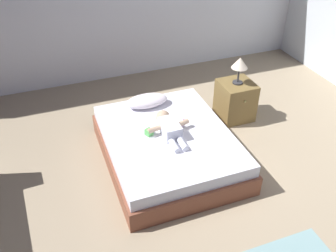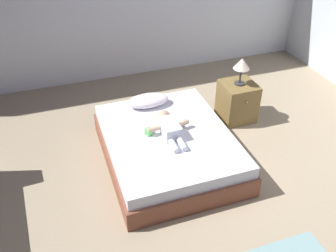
# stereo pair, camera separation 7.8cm
# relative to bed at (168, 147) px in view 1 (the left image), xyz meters

# --- Properties ---
(ground_plane) EXTENTS (8.00, 8.00, 0.00)m
(ground_plane) POSITION_rel_bed_xyz_m (0.08, -0.75, -0.18)
(ground_plane) COLOR tan
(bed) EXTENTS (1.38, 1.72, 0.37)m
(bed) POSITION_rel_bed_xyz_m (0.00, 0.00, 0.00)
(bed) COLOR brown
(bed) RESTS_ON ground_plane
(pillow) EXTENTS (0.51, 0.27, 0.14)m
(pillow) POSITION_rel_bed_xyz_m (-0.04, 0.62, 0.26)
(pillow) COLOR white
(pillow) RESTS_ON bed
(baby) EXTENTS (0.48, 0.64, 0.16)m
(baby) POSITION_rel_bed_xyz_m (0.02, 0.02, 0.26)
(baby) COLOR silver
(baby) RESTS_ON bed
(toothbrush) EXTENTS (0.09, 0.14, 0.02)m
(toothbrush) POSITION_rel_bed_xyz_m (0.23, 0.14, 0.20)
(toothbrush) COLOR #A93999
(toothbrush) RESTS_ON bed
(nightstand) EXTENTS (0.42, 0.45, 0.51)m
(nightstand) POSITION_rel_bed_xyz_m (1.13, 0.52, 0.07)
(nightstand) COLOR olive
(nightstand) RESTS_ON ground_plane
(lamp) EXTENTS (0.20, 0.20, 0.35)m
(lamp) POSITION_rel_bed_xyz_m (1.13, 0.52, 0.59)
(lamp) COLOR #333338
(lamp) RESTS_ON nightstand
(toy_block) EXTENTS (0.10, 0.10, 0.07)m
(toy_block) POSITION_rel_bed_xyz_m (-0.20, 0.05, 0.23)
(toy_block) COLOR #5DBE5C
(toy_block) RESTS_ON bed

